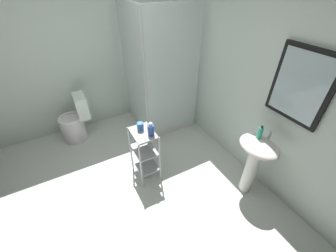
% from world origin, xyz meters
% --- Properties ---
extents(ground_plane, '(4.20, 4.20, 0.02)m').
position_xyz_m(ground_plane, '(0.00, 0.00, -0.01)').
color(ground_plane, silver).
extents(wall_back, '(4.20, 0.14, 2.50)m').
position_xyz_m(wall_back, '(0.01, 1.85, 1.25)').
color(wall_back, silver).
rests_on(wall_back, ground_plane).
extents(wall_left, '(0.10, 4.20, 2.50)m').
position_xyz_m(wall_left, '(-1.85, 0.00, 1.25)').
color(wall_left, silver).
rests_on(wall_left, ground_plane).
extents(shower_stall, '(0.92, 0.92, 2.00)m').
position_xyz_m(shower_stall, '(-1.19, 1.18, 0.46)').
color(shower_stall, white).
rests_on(shower_stall, ground_plane).
extents(pedestal_sink, '(0.46, 0.37, 0.81)m').
position_xyz_m(pedestal_sink, '(0.64, 1.52, 0.58)').
color(pedestal_sink, white).
rests_on(pedestal_sink, ground_plane).
extents(sink_faucet, '(0.03, 0.03, 0.10)m').
position_xyz_m(sink_faucet, '(0.64, 1.64, 0.86)').
color(sink_faucet, silver).
rests_on(sink_faucet, pedestal_sink).
extents(toilet, '(0.37, 0.49, 0.76)m').
position_xyz_m(toilet, '(-1.48, -0.19, 0.31)').
color(toilet, white).
rests_on(toilet, ground_plane).
extents(storage_cart, '(0.38, 0.28, 0.74)m').
position_xyz_m(storage_cart, '(-0.20, 0.49, 0.44)').
color(storage_cart, silver).
rests_on(storage_cart, ground_plane).
extents(hand_soap_bottle, '(0.05, 0.05, 0.17)m').
position_xyz_m(hand_soap_bottle, '(0.58, 1.55, 0.88)').
color(hand_soap_bottle, '#2DBC99').
rests_on(hand_soap_bottle, pedestal_sink).
extents(shampoo_bottle_blue, '(0.08, 0.08, 0.17)m').
position_xyz_m(shampoo_bottle_blue, '(-0.11, 0.56, 0.82)').
color(shampoo_bottle_blue, '#3156B3').
rests_on(shampoo_bottle_blue, storage_cart).
extents(rinse_cup, '(0.08, 0.08, 0.10)m').
position_xyz_m(rinse_cup, '(-0.26, 0.49, 0.79)').
color(rinse_cup, '#3870B2').
rests_on(rinse_cup, storage_cart).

